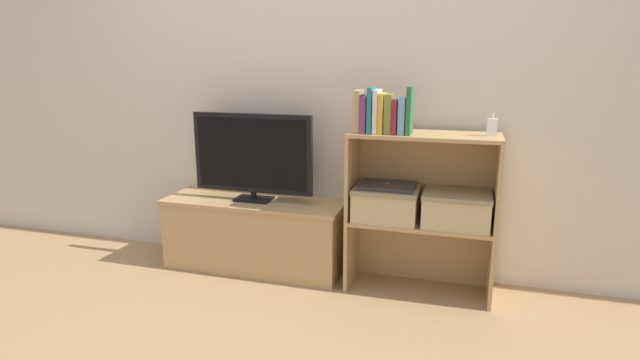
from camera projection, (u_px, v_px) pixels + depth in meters
The scene contains 19 objects.
ground_plane at pixel (312, 288), 2.86m from camera, with size 16.00×16.00×0.00m, color #A37F56.
wall_back at pixel (331, 73), 2.95m from camera, with size 10.00×0.05×2.40m.
tv_stand at pixel (255, 234), 3.09m from camera, with size 1.11×0.38×0.44m.
tv at pixel (252, 155), 2.98m from camera, with size 0.75×0.14×0.53m.
bookshelf_lower_tier at pixel (420, 242), 2.84m from camera, with size 0.79×0.32×0.41m.
bookshelf_upper_tier at pixel (424, 165), 2.74m from camera, with size 0.79×0.32×0.49m.
book_tan at pixel (358, 111), 2.66m from camera, with size 0.04×0.13×0.22m.
book_plum at pixel (365, 114), 2.65m from camera, with size 0.03×0.16×0.19m.
book_teal at pixel (371, 110), 2.63m from camera, with size 0.02×0.15×0.24m.
book_ivory at pixel (377, 111), 2.63m from camera, with size 0.03×0.14×0.23m.
book_mustard at pixel (382, 113), 2.62m from camera, with size 0.02×0.15×0.21m.
book_olive at pixel (389, 114), 2.61m from camera, with size 0.04×0.12×0.21m.
book_maroon at pixel (396, 117), 2.61m from camera, with size 0.03×0.14×0.18m.
book_skyblue at pixel (403, 116), 2.59m from camera, with size 0.04×0.12×0.19m.
book_forest at pixel (410, 111), 2.58m from camera, with size 0.02×0.14×0.25m.
baby_monitor at pixel (492, 127), 2.53m from camera, with size 0.05×0.04×0.12m.
storage_basket_left at pixel (387, 202), 2.77m from camera, with size 0.35×0.29×0.18m.
storage_basket_right at pixel (457, 207), 2.66m from camera, with size 0.35×0.29×0.18m.
laptop at pixel (387, 186), 2.75m from camera, with size 0.30×0.23×0.02m.
Camera 1 is at (0.80, -2.51, 1.27)m, focal length 28.00 mm.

